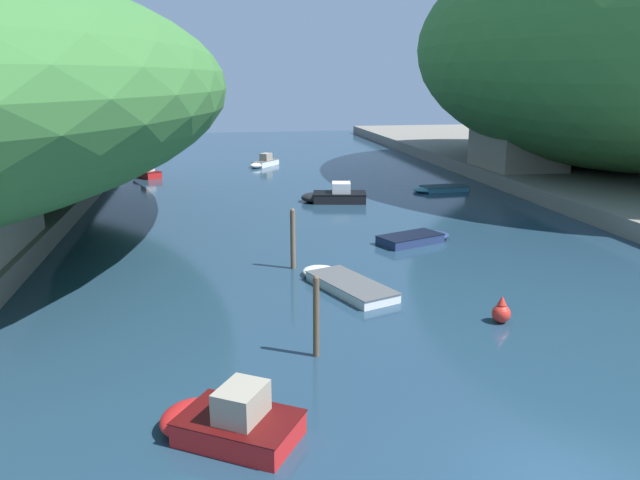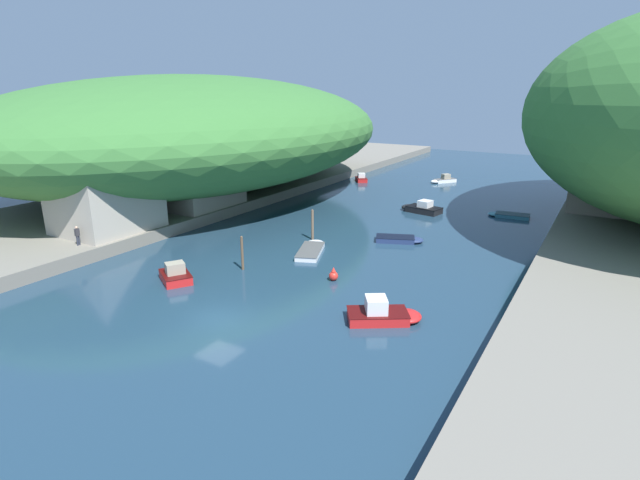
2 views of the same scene
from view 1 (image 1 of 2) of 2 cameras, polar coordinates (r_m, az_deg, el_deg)
name	(u,v)px [view 1 (image 1 of 2)]	position (r m, az deg, el deg)	size (l,w,h in m)	color
water_surface	(322,213)	(42.92, 0.20, 2.47)	(130.00, 130.00, 0.00)	#1E384C
hillside_right	(628,47)	(61.65, 26.35, 15.55)	(34.10, 47.73, 20.78)	#387033
right_bank_cottage	(518,137)	(58.76, 17.67, 8.97)	(6.47, 8.41, 5.31)	gray
boat_near_quay	(145,173)	(60.50, -15.70, 5.94)	(3.18, 3.56, 1.33)	red
boat_white_cruiser	(342,282)	(28.00, 2.03, -3.86)	(3.85, 6.14, 0.44)	white
boat_mid_channel	(438,189)	(52.08, 10.74, 4.63)	(4.65, 2.23, 0.41)	teal
boat_moored_right	(227,421)	(17.08, -8.52, -16.02)	(4.20, 3.61, 1.51)	red
boat_yellow_tender	(263,163)	(65.68, -5.19, 7.07)	(3.57, 4.15, 1.31)	white
boat_cabin_cruiser	(418,238)	(35.82, 8.92, 0.19)	(4.82, 3.31, 0.50)	navy
boat_open_rowboat	(333,196)	(46.71, 1.20, 4.06)	(5.16, 2.98, 1.48)	black
mooring_post_nearest	(316,316)	(20.85, -0.36, -7.00)	(0.21, 0.21, 2.84)	brown
mooring_post_middle	(293,239)	(30.25, -2.50, 0.12)	(0.25, 0.25, 3.01)	brown
channel_buoy_near	(501,312)	(24.96, 16.24, -6.35)	(0.72, 0.72, 1.08)	red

